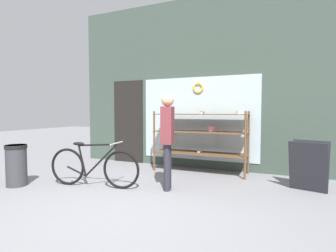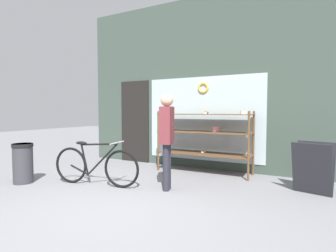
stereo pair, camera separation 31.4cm
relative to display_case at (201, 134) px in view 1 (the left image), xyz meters
The scene contains 7 objects.
ground_plane 2.74m from the display_case, 98.42° to the right, with size 30.00×30.00×0.00m, color gray.
storefront_facade 1.22m from the display_case, 134.84° to the left, with size 5.90×0.13×3.92m.
display_case is the anchor object (origin of this frame).
bicycle 2.35m from the display_case, 127.72° to the right, with size 1.67×0.47×0.79m.
sandwich_board 2.14m from the display_case, 16.39° to the right, with size 0.64×0.51×0.82m.
pedestrian 1.49m from the display_case, 95.65° to the right, with size 0.25×0.35×1.61m.
trash_bin 3.58m from the display_case, 139.24° to the right, with size 0.36×0.36×0.73m.
Camera 1 is at (1.97, -2.86, 1.31)m, focal length 28.00 mm.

